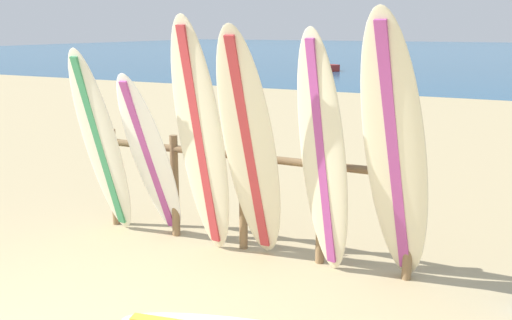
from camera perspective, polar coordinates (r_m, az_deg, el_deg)
name	(u,v)px	position (r m, az deg, el deg)	size (l,w,h in m)	color
ocean_water	(510,52)	(60.28, 24.13, 9.81)	(120.00, 80.00, 0.01)	#1E5984
surfboard_rack	(243,183)	(6.00, -1.28, -2.35)	(3.59, 0.09, 1.17)	olive
surfboard_leaning_far_left	(101,144)	(6.51, -15.24, 1.54)	(0.59, 0.71, 2.14)	silver
surfboard_leaning_left	(151,158)	(6.24, -10.51, 0.19)	(0.53, 0.85, 1.90)	white
surfboard_leaning_center_left	(201,140)	(5.69, -5.52, 1.98)	(0.61, 0.65, 2.46)	beige
surfboard_leaning_center	(250,150)	(5.41, -0.59, 1.00)	(0.56, 0.92, 2.38)	beige
surfboard_leaning_center_right	(323,158)	(5.19, 6.73, 0.21)	(0.58, 0.68, 2.35)	beige
surfboard_leaning_right	(395,158)	(4.95, 13.78, 0.22)	(0.68, 1.13, 2.50)	beige
small_boat_offshore	(319,66)	(32.06, 6.37, 9.36)	(2.41, 1.75, 0.71)	#B22D28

